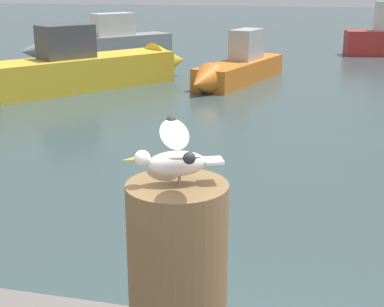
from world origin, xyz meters
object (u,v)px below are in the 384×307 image
mooring_post (178,273)px  boat_orange (235,69)px  boat_grey (97,44)px  boat_yellow (100,67)px  seagull (176,156)px

mooring_post → boat_orange: 13.19m
boat_grey → boat_yellow: bearing=-66.6°
mooring_post → boat_orange: bearing=98.3°
boat_orange → seagull: bearing=-81.7°
boat_grey → boat_orange: size_ratio=1.10×
mooring_post → boat_yellow: size_ratio=0.14×
boat_grey → boat_yellow: boat_yellow is taller
boat_orange → boat_yellow: boat_yellow is taller
boat_grey → boat_orange: bearing=-36.1°
boat_yellow → mooring_post: bearing=-65.8°
mooring_post → boat_yellow: 12.95m
seagull → boat_orange: (-1.89, 13.00, -1.65)m
boat_grey → boat_orange: (5.74, -4.18, -0.08)m
mooring_post → boat_grey: mooring_post is taller
boat_grey → seagull: bearing=-66.1°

